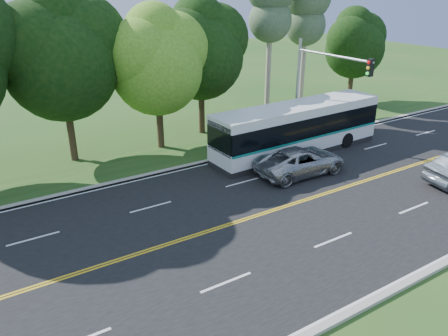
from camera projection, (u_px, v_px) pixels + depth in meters
ground at (290, 205)px, 21.87m from camera, size 120.00×120.00×0.00m
road at (290, 205)px, 21.86m from camera, size 60.00×14.00×0.02m
curb_north at (216, 159)px, 27.42m from camera, size 60.00×0.30×0.15m
curb_south at (414, 280)px, 16.26m from camera, size 60.00×0.30×0.15m
grass_verge at (202, 151)px, 28.87m from camera, size 60.00×4.00×0.10m
lane_markings at (288, 205)px, 21.81m from camera, size 57.60×13.82×0.00m
tree_row at (99, 47)px, 26.19m from camera, size 44.70×9.10×13.84m
bougainvillea_hedge at (294, 127)px, 31.46m from camera, size 9.50×2.25×1.50m
traffic_signal at (318, 80)px, 27.44m from camera, size 0.42×6.10×7.00m
transit_bus at (297, 129)px, 28.14m from camera, size 12.24×3.01×3.18m
suv at (301, 161)px, 25.22m from camera, size 5.61×2.74×1.54m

